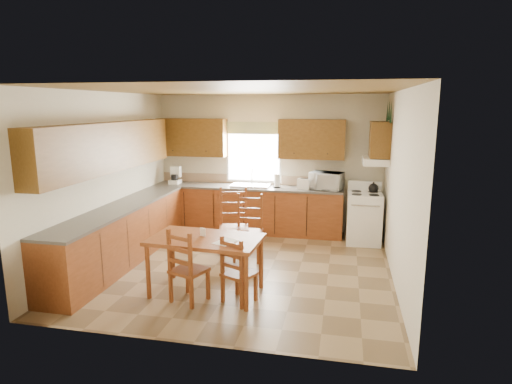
% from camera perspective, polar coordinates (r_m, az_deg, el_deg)
% --- Properties ---
extents(floor, '(4.50, 4.50, 0.00)m').
position_cam_1_polar(floor, '(6.79, -1.79, -10.01)').
color(floor, olive).
rests_on(floor, ground).
extents(ceiling, '(4.50, 4.50, 0.00)m').
position_cam_1_polar(ceiling, '(6.32, -1.94, 13.42)').
color(ceiling, brown).
rests_on(ceiling, floor).
extents(wall_left, '(4.50, 4.50, 0.00)m').
position_cam_1_polar(wall_left, '(7.28, -19.35, 1.85)').
color(wall_left, beige).
rests_on(wall_left, floor).
extents(wall_right, '(4.50, 4.50, 0.00)m').
position_cam_1_polar(wall_right, '(6.29, 18.50, 0.48)').
color(wall_right, beige).
rests_on(wall_right, floor).
extents(wall_back, '(4.50, 4.50, 0.00)m').
position_cam_1_polar(wall_back, '(8.59, 1.69, 3.86)').
color(wall_back, beige).
rests_on(wall_back, floor).
extents(wall_front, '(4.50, 4.50, 0.00)m').
position_cam_1_polar(wall_front, '(4.32, -8.94, -3.86)').
color(wall_front, beige).
rests_on(wall_front, floor).
extents(lower_cab_back, '(3.75, 0.60, 0.88)m').
position_cam_1_polar(lower_cab_back, '(8.55, -1.18, -2.39)').
color(lower_cab_back, brown).
rests_on(lower_cab_back, floor).
extents(lower_cab_left, '(0.60, 3.60, 0.88)m').
position_cam_1_polar(lower_cab_left, '(7.20, -17.43, -5.56)').
color(lower_cab_left, brown).
rests_on(lower_cab_left, floor).
extents(counter_back, '(3.75, 0.63, 0.04)m').
position_cam_1_polar(counter_back, '(8.45, -1.19, 0.65)').
color(counter_back, '#514C47').
rests_on(counter_back, lower_cab_back).
extents(counter_left, '(0.63, 3.60, 0.04)m').
position_cam_1_polar(counter_left, '(7.09, -17.65, -2.00)').
color(counter_left, '#514C47').
rests_on(counter_left, lower_cab_left).
extents(backsplash, '(3.75, 0.01, 0.18)m').
position_cam_1_polar(backsplash, '(8.71, -0.77, 1.70)').
color(backsplash, '#94785D').
rests_on(backsplash, counter_back).
extents(upper_cab_back_left, '(1.41, 0.33, 0.75)m').
position_cam_1_polar(upper_cab_back_left, '(8.79, -8.55, 7.22)').
color(upper_cab_back_left, brown).
rests_on(upper_cab_back_left, wall_back).
extents(upper_cab_back_right, '(1.25, 0.33, 0.75)m').
position_cam_1_polar(upper_cab_back_right, '(8.27, 7.44, 7.00)').
color(upper_cab_back_right, brown).
rests_on(upper_cab_back_right, wall_back).
extents(upper_cab_left, '(0.33, 3.60, 0.75)m').
position_cam_1_polar(upper_cab_left, '(7.01, -19.09, 5.69)').
color(upper_cab_left, brown).
rests_on(upper_cab_left, wall_left).
extents(upper_cab_stove, '(0.33, 0.62, 0.62)m').
position_cam_1_polar(upper_cab_stove, '(7.83, 16.17, 6.73)').
color(upper_cab_stove, brown).
rests_on(upper_cab_stove, wall_right).
extents(range_hood, '(0.44, 0.62, 0.12)m').
position_cam_1_polar(range_hood, '(7.86, 15.65, 3.99)').
color(range_hood, white).
rests_on(range_hood, wall_right).
extents(window_frame, '(1.13, 0.02, 1.18)m').
position_cam_1_polar(window_frame, '(8.60, -0.32, 5.21)').
color(window_frame, white).
rests_on(window_frame, wall_back).
extents(window_pane, '(1.05, 0.01, 1.10)m').
position_cam_1_polar(window_pane, '(8.59, -0.32, 5.21)').
color(window_pane, white).
rests_on(window_pane, wall_back).
extents(window_valance, '(1.19, 0.01, 0.24)m').
position_cam_1_polar(window_valance, '(8.53, -0.36, 8.53)').
color(window_valance, '#587839').
rests_on(window_valance, wall_back).
extents(sink_basin, '(0.75, 0.45, 0.04)m').
position_cam_1_polar(sink_basin, '(8.43, -0.70, 0.89)').
color(sink_basin, silver).
rests_on(sink_basin, counter_back).
extents(pine_decal_a, '(0.22, 0.22, 0.36)m').
position_cam_1_polar(pine_decal_a, '(7.50, 17.55, 10.15)').
color(pine_decal_a, black).
rests_on(pine_decal_a, wall_right).
extents(pine_decal_b, '(0.22, 0.22, 0.36)m').
position_cam_1_polar(pine_decal_b, '(7.82, 17.35, 10.48)').
color(pine_decal_b, black).
rests_on(pine_decal_b, wall_right).
extents(pine_decal_c, '(0.22, 0.22, 0.36)m').
position_cam_1_polar(pine_decal_c, '(8.14, 17.12, 10.23)').
color(pine_decal_c, black).
rests_on(pine_decal_c, wall_right).
extents(stove, '(0.62, 0.64, 0.91)m').
position_cam_1_polar(stove, '(8.08, 14.17, -3.45)').
color(stove, white).
rests_on(stove, floor).
extents(coffeemaker, '(0.22, 0.26, 0.37)m').
position_cam_1_polar(coffeemaker, '(8.85, -10.77, 2.27)').
color(coffeemaker, white).
rests_on(coffeemaker, counter_back).
extents(paper_towel, '(0.12, 0.12, 0.26)m').
position_cam_1_polar(paper_towel, '(8.32, 2.80, 1.52)').
color(paper_towel, white).
rests_on(paper_towel, counter_back).
extents(toaster, '(0.27, 0.20, 0.20)m').
position_cam_1_polar(toaster, '(8.22, 6.43, 1.10)').
color(toaster, white).
rests_on(toaster, counter_back).
extents(microwave, '(0.63, 0.52, 0.33)m').
position_cam_1_polar(microwave, '(8.21, 9.38, 1.48)').
color(microwave, white).
rests_on(microwave, counter_back).
extents(dining_table, '(1.50, 0.92, 0.78)m').
position_cam_1_polar(dining_table, '(5.82, -6.67, -9.72)').
color(dining_table, brown).
rests_on(dining_table, floor).
extents(chair_near_left, '(0.51, 0.50, 0.97)m').
position_cam_1_polar(chair_near_left, '(5.59, -8.94, -9.63)').
color(chair_near_left, brown).
rests_on(chair_near_left, floor).
extents(chair_near_right, '(0.48, 0.47, 0.88)m').
position_cam_1_polar(chair_near_right, '(5.53, -2.26, -10.26)').
color(chair_near_right, brown).
rests_on(chair_near_right, floor).
extents(chair_far_left, '(0.58, 0.56, 1.14)m').
position_cam_1_polar(chair_far_left, '(7.08, -2.99, -4.25)').
color(chair_far_left, brown).
rests_on(chair_far_left, floor).
extents(chair_far_right, '(0.46, 0.44, 1.06)m').
position_cam_1_polar(chair_far_right, '(6.95, -1.07, -4.87)').
color(chair_far_right, brown).
rests_on(chair_far_right, floor).
extents(table_paper, '(0.31, 0.35, 0.00)m').
position_cam_1_polar(table_paper, '(5.49, -4.13, -6.66)').
color(table_paper, white).
rests_on(table_paper, dining_table).
extents(table_card, '(0.08, 0.05, 0.11)m').
position_cam_1_polar(table_card, '(5.74, -7.10, -5.33)').
color(table_card, white).
rests_on(table_card, dining_table).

